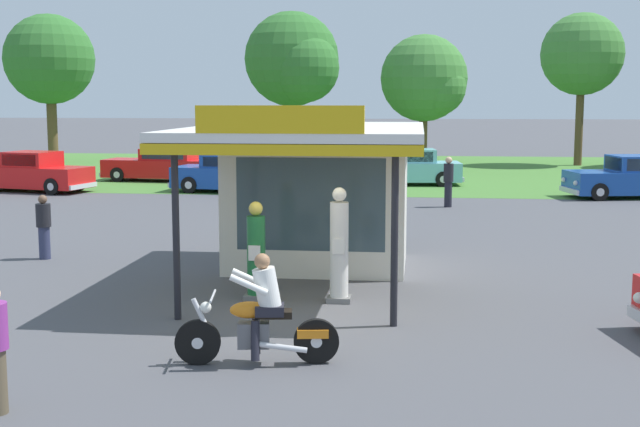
{
  "coord_description": "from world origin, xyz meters",
  "views": [
    {
      "loc": [
        2.02,
        -14.06,
        3.69
      ],
      "look_at": [
        0.05,
        2.76,
        1.4
      ],
      "focal_mm": 47.44,
      "sensor_mm": 36.0,
      "label": 1
    }
  ],
  "objects_px": {
    "parked_car_back_row_centre_right": "(633,178)",
    "bystander_admiring_sedan": "(44,226)",
    "motorcycle_with_rider": "(260,319)",
    "gas_pump_nearside": "(256,255)",
    "gas_pump_offside": "(339,250)",
    "bystander_leaning_by_kiosk": "(448,180)",
    "bystander_strolling_foreground": "(382,203)",
    "parked_car_back_row_centre_left": "(239,175)",
    "parked_car_back_row_centre": "(31,173)",
    "parked_car_back_row_left": "(402,168)",
    "parked_car_back_row_far_right": "(162,166)"
  },
  "relations": [
    {
      "from": "motorcycle_with_rider",
      "to": "parked_car_back_row_left",
      "type": "relative_size",
      "value": 0.42
    },
    {
      "from": "gas_pump_nearside",
      "to": "bystander_leaning_by_kiosk",
      "type": "distance_m",
      "value": 14.72
    },
    {
      "from": "gas_pump_offside",
      "to": "bystander_strolling_foreground",
      "type": "relative_size",
      "value": 1.19
    },
    {
      "from": "parked_car_back_row_left",
      "to": "parked_car_back_row_centre",
      "type": "relative_size",
      "value": 1.01
    },
    {
      "from": "gas_pump_offside",
      "to": "parked_car_back_row_centre_left",
      "type": "xyz_separation_m",
      "value": [
        -5.76,
        18.01,
        -0.27
      ]
    },
    {
      "from": "parked_car_back_row_left",
      "to": "parked_car_back_row_centre_right",
      "type": "bearing_deg",
      "value": -24.3
    },
    {
      "from": "bystander_strolling_foreground",
      "to": "gas_pump_offside",
      "type": "bearing_deg",
      "value": -93.58
    },
    {
      "from": "gas_pump_nearside",
      "to": "bystander_admiring_sedan",
      "type": "xyz_separation_m",
      "value": [
        -5.67,
        3.38,
        -0.05
      ]
    },
    {
      "from": "parked_car_back_row_centre_left",
      "to": "gas_pump_offside",
      "type": "bearing_deg",
      "value": -72.26
    },
    {
      "from": "bystander_strolling_foreground",
      "to": "bystander_leaning_by_kiosk",
      "type": "distance_m",
      "value": 7.02
    },
    {
      "from": "parked_car_back_row_centre",
      "to": "bystander_strolling_foreground",
      "type": "height_order",
      "value": "bystander_strolling_foreground"
    },
    {
      "from": "bystander_admiring_sedan",
      "to": "bystander_strolling_foreground",
      "type": "height_order",
      "value": "bystander_strolling_foreground"
    },
    {
      "from": "parked_car_back_row_far_right",
      "to": "parked_car_back_row_centre_left",
      "type": "xyz_separation_m",
      "value": [
        4.44,
        -4.14,
        0.0
      ]
    },
    {
      "from": "parked_car_back_row_centre",
      "to": "bystander_admiring_sedan",
      "type": "height_order",
      "value": "parked_car_back_row_centre"
    },
    {
      "from": "bystander_strolling_foreground",
      "to": "parked_car_back_row_centre_right",
      "type": "bearing_deg",
      "value": 49.08
    },
    {
      "from": "gas_pump_nearside",
      "to": "parked_car_back_row_left",
      "type": "relative_size",
      "value": 0.34
    },
    {
      "from": "parked_car_back_row_left",
      "to": "parked_car_back_row_centre_right",
      "type": "xyz_separation_m",
      "value": [
        8.75,
        -3.95,
        0.02
      ]
    },
    {
      "from": "parked_car_back_row_centre_right",
      "to": "bystander_strolling_foreground",
      "type": "bearing_deg",
      "value": -130.92
    },
    {
      "from": "gas_pump_offside",
      "to": "parked_car_back_row_centre_right",
      "type": "distance_m",
      "value": 20.16
    },
    {
      "from": "parked_car_back_row_centre",
      "to": "bystander_strolling_foreground",
      "type": "bearing_deg",
      "value": -34.07
    },
    {
      "from": "bystander_leaning_by_kiosk",
      "to": "gas_pump_offside",
      "type": "bearing_deg",
      "value": -99.77
    },
    {
      "from": "parked_car_back_row_left",
      "to": "bystander_admiring_sedan",
      "type": "distance_m",
      "value": 20.01
    },
    {
      "from": "parked_car_back_row_centre_left",
      "to": "bystander_strolling_foreground",
      "type": "xyz_separation_m",
      "value": [
        6.23,
        -10.58,
        0.24
      ]
    },
    {
      "from": "gas_pump_offside",
      "to": "parked_car_back_row_centre",
      "type": "xyz_separation_m",
      "value": [
        -14.18,
        17.34,
        -0.25
      ]
    },
    {
      "from": "gas_pump_nearside",
      "to": "parked_car_back_row_centre_left",
      "type": "height_order",
      "value": "gas_pump_nearside"
    },
    {
      "from": "motorcycle_with_rider",
      "to": "bystander_strolling_foreground",
      "type": "height_order",
      "value": "bystander_strolling_foreground"
    },
    {
      "from": "bystander_leaning_by_kiosk",
      "to": "motorcycle_with_rider",
      "type": "bearing_deg",
      "value": -100.07
    },
    {
      "from": "gas_pump_offside",
      "to": "parked_car_back_row_left",
      "type": "xyz_separation_m",
      "value": [
        0.71,
        21.76,
        -0.26
      ]
    },
    {
      "from": "gas_pump_nearside",
      "to": "parked_car_back_row_centre",
      "type": "distance_m",
      "value": 21.46
    },
    {
      "from": "parked_car_back_row_centre",
      "to": "bystander_strolling_foreground",
      "type": "relative_size",
      "value": 3.04
    },
    {
      "from": "gas_pump_offside",
      "to": "parked_car_back_row_centre_right",
      "type": "bearing_deg",
      "value": 62.03
    },
    {
      "from": "parked_car_back_row_far_right",
      "to": "bystander_admiring_sedan",
      "type": "bearing_deg",
      "value": -80.96
    },
    {
      "from": "parked_car_back_row_centre_right",
      "to": "bystander_strolling_foreground",
      "type": "xyz_separation_m",
      "value": [
        -8.99,
        -10.37,
        0.21
      ]
    },
    {
      "from": "gas_pump_offside",
      "to": "bystander_leaning_by_kiosk",
      "type": "relative_size",
      "value": 1.22
    },
    {
      "from": "parked_car_back_row_centre",
      "to": "bystander_strolling_foreground",
      "type": "distance_m",
      "value": 17.68
    },
    {
      "from": "bystander_strolling_foreground",
      "to": "bystander_leaning_by_kiosk",
      "type": "relative_size",
      "value": 1.02
    },
    {
      "from": "parked_car_back_row_left",
      "to": "parked_car_back_row_centre_left",
      "type": "distance_m",
      "value": 7.47
    },
    {
      "from": "motorcycle_with_rider",
      "to": "parked_car_back_row_centre_right",
      "type": "xyz_separation_m",
      "value": [
        10.21,
        21.61,
        0.08
      ]
    },
    {
      "from": "gas_pump_nearside",
      "to": "bystander_admiring_sedan",
      "type": "bearing_deg",
      "value": 149.2
    },
    {
      "from": "parked_car_back_row_centre",
      "to": "bystander_leaning_by_kiosk",
      "type": "bearing_deg",
      "value": -10.78
    },
    {
      "from": "bystander_admiring_sedan",
      "to": "bystander_leaning_by_kiosk",
      "type": "relative_size",
      "value": 0.86
    },
    {
      "from": "parked_car_back_row_far_right",
      "to": "bystander_strolling_foreground",
      "type": "distance_m",
      "value": 18.18
    },
    {
      "from": "bystander_strolling_foreground",
      "to": "motorcycle_with_rider",
      "type": "bearing_deg",
      "value": -96.19
    },
    {
      "from": "motorcycle_with_rider",
      "to": "parked_car_back_row_centre_left",
      "type": "height_order",
      "value": "motorcycle_with_rider"
    },
    {
      "from": "parked_car_back_row_centre_right",
      "to": "bystander_admiring_sedan",
      "type": "relative_size",
      "value": 3.42
    },
    {
      "from": "gas_pump_nearside",
      "to": "parked_car_back_row_centre_right",
      "type": "height_order",
      "value": "gas_pump_nearside"
    },
    {
      "from": "gas_pump_nearside",
      "to": "bystander_leaning_by_kiosk",
      "type": "bearing_deg",
      "value": 74.31
    },
    {
      "from": "gas_pump_nearside",
      "to": "parked_car_back_row_centre_left",
      "type": "xyz_separation_m",
      "value": [
        -4.22,
        18.01,
        -0.13
      ]
    },
    {
      "from": "gas_pump_offside",
      "to": "bystander_strolling_foreground",
      "type": "height_order",
      "value": "gas_pump_offside"
    },
    {
      "from": "gas_pump_nearside",
      "to": "motorcycle_with_rider",
      "type": "bearing_deg",
      "value": -78.33
    }
  ]
}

